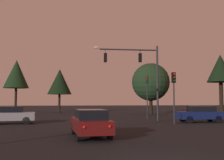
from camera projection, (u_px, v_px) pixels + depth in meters
name	position (u px, v px, depth m)	size (l,w,h in m)	color
ground_plane	(99.00, 117.00, 33.43)	(168.00, 168.00, 0.00)	black
traffic_signal_mast_arm	(140.00, 68.00, 27.85)	(6.49, 0.42, 7.51)	#232326
traffic_light_corner_left	(174.00, 87.00, 23.95)	(0.34, 0.37, 4.44)	#232326
traffic_light_corner_right	(147.00, 88.00, 31.48)	(0.37, 0.39, 4.86)	#232326
car_nearside_lane	(90.00, 123.00, 15.52)	(2.17, 4.76, 1.52)	#4C0F0F
car_crossing_left	(11.00, 115.00, 24.23)	(4.18, 2.10, 1.52)	gray
car_crossing_right	(200.00, 114.00, 25.96)	(4.32, 1.80, 1.52)	#0F1947
tree_behind_sign	(151.00, 82.00, 42.07)	(5.68, 5.68, 7.65)	black
tree_left_far	(60.00, 82.00, 47.46)	(4.08, 4.08, 7.38)	black
tree_center_horizon	(16.00, 74.00, 48.05)	(4.27, 4.27, 9.01)	black
tree_right_cluster	(220.00, 69.00, 36.08)	(3.48, 3.48, 7.98)	black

